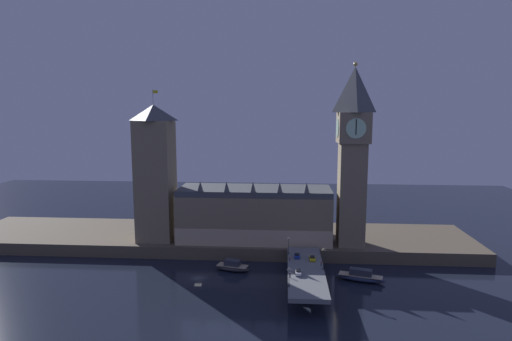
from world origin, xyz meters
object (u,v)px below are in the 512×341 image
Objects in this scene: street_lamp_near at (289,275)px; street_lamp_far at (289,243)px; car_southbound_trail at (312,258)px; pedestrian_far_rail at (290,258)px; pedestrian_mid_walk at (321,263)px; boat_downstream at (361,277)px; pedestrian_near_rail at (290,275)px; boat_upstream at (233,267)px; car_northbound_lead at (297,256)px; street_lamp_mid at (323,256)px; car_northbound_trail at (298,272)px; victoria_tower at (155,173)px; clock_tower at (353,150)px.

street_lamp_near is 0.92× the size of street_lamp_far.
car_southbound_trail is 8.12m from pedestrian_far_rail.
boat_downstream is (13.92, 3.07, -5.64)m from pedestrian_mid_walk.
street_lamp_far reaches higher than boat_downstream.
boat_upstream is (-21.00, 20.88, -5.76)m from pedestrian_near_rail.
pedestrian_near_rail is 1.04× the size of pedestrian_mid_walk.
pedestrian_mid_walk reaches higher than car_northbound_lead.
street_lamp_far is (-0.40, 7.22, 3.15)m from pedestrian_far_rail.
street_lamp_mid is 18.64m from street_lamp_far.
car_northbound_trail is 0.55× the size of street_lamp_mid.
victoria_tower is 73.94m from pedestrian_near_rail.
pedestrian_near_rail is at bearing 86.63° from street_lamp_near.
street_lamp_mid is (8.37, -11.13, 3.90)m from car_northbound_lead.
boat_upstream is 0.79× the size of boat_downstream.
pedestrian_mid_walk is 15.33m from boat_downstream.
street_lamp_far is at bearing 145.67° from car_southbound_trail.
car_northbound_trail is at bearing 72.58° from street_lamp_near.
car_southbound_trail is at bearing 64.77° from pedestrian_near_rail.
street_lamp_mid reaches higher than boat_upstream.
pedestrian_far_rail is at bearing -25.25° from victoria_tower.
pedestrian_mid_walk is at bearing 46.61° from pedestrian_near_rail.
clock_tower is 1.16× the size of victoria_tower.
street_lamp_mid reaches higher than street_lamp_near.
boat_upstream is at bearing -175.10° from street_lamp_far.
pedestrian_near_rail reaches higher than car_northbound_trail.
car_northbound_lead is at bearing -136.68° from clock_tower.
pedestrian_far_rail is 0.26× the size of street_lamp_far.
victoria_tower is 9.56× the size of street_lamp_far.
street_lamp_mid is 0.42× the size of boat_downstream.
car_northbound_lead is 16.10m from car_northbound_trail.
victoria_tower is 76.79m from street_lamp_near.
street_lamp_near reaches higher than car_northbound_trail.
street_lamp_far reaches higher than car_northbound_lead.
pedestrian_mid_walk reaches higher than car_southbound_trail.
street_lamp_far is (-3.06, 19.70, 3.32)m from car_northbound_trail.
pedestrian_mid_walk is 0.24× the size of street_lamp_mid.
pedestrian_far_rail is 7.89m from street_lamp_far.
pedestrian_near_rail is 22.86m from street_lamp_far.
pedestrian_near_rail reaches higher than pedestrian_far_rail.
car_northbound_lead is 2.54× the size of pedestrian_far_rail.
boat_upstream is at bearing 171.80° from boat_downstream.
clock_tower is at bearing 59.29° from car_northbound_trail.
pedestrian_near_rail is at bearing -90.00° from pedestrian_far_rail.
street_lamp_mid is at bearing -112.91° from clock_tower.
pedestrian_mid_walk is (-13.76, -28.30, -35.93)m from clock_tower.
street_lamp_near is at bearing -109.44° from car_southbound_trail.
clock_tower is 44.45m from street_lamp_far.
pedestrian_near_rail is 14.05m from street_lamp_mid.
car_northbound_trail reaches higher than boat_upstream.
street_lamp_near is (-0.40, -22.22, 2.85)m from pedestrian_far_rail.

